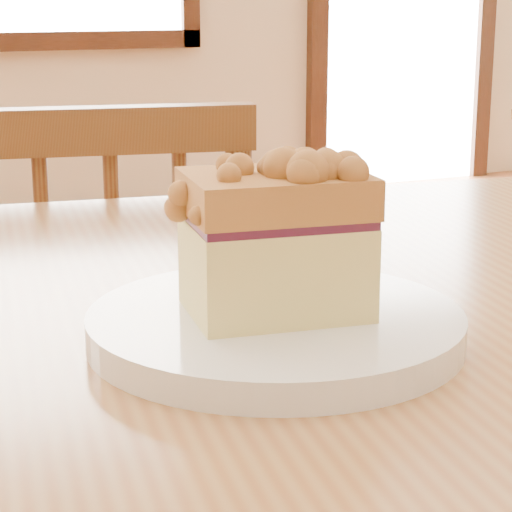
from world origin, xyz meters
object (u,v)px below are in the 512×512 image
(plate, at_px, (275,328))
(cake_slice, at_px, (274,229))
(cafe_table_main, at_px, (413,418))
(cafe_chair_main, at_px, (111,391))

(plate, xyz_separation_m, cake_slice, (-0.00, 0.00, 0.06))
(plate, relative_size, cake_slice, 1.92)
(cafe_table_main, xyz_separation_m, cafe_chair_main, (-0.05, 0.68, -0.23))
(cafe_chair_main, xyz_separation_m, cake_slice, (-0.09, -0.72, 0.40))
(cafe_table_main, xyz_separation_m, plate, (-0.13, -0.04, 0.10))
(cafe_table_main, bearing_deg, plate, -153.60)
(cafe_chair_main, height_order, plate, cafe_chair_main)
(plate, height_order, cake_slice, cake_slice)
(cafe_table_main, distance_m, cafe_chair_main, 0.72)
(plate, bearing_deg, cafe_table_main, 18.07)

